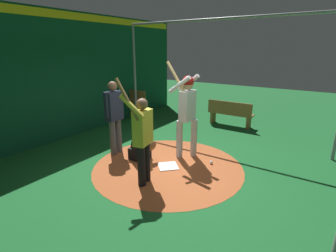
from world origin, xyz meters
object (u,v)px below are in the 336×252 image
object	(u,v)px
catcher	(141,145)
bench	(230,113)
bat_rack	(133,104)
umpire	(114,114)
baseball_0	(211,162)
batter	(187,108)
home_plate	(168,166)
visitor	(143,136)

from	to	relation	value
catcher	bench	xyz separation A→B (m)	(0.77, 3.74, 0.08)
catcher	bat_rack	distance (m)	3.87
umpire	baseball_0	world-z (taller)	umpire
umpire	bat_rack	xyz separation A→B (m)	(-1.92, 2.86, -0.53)
catcher	bat_rack	bearing A→B (deg)	133.77
umpire	bat_rack	distance (m)	3.49
baseball_0	batter	bearing A→B (deg)	176.48
batter	bat_rack	xyz separation A→B (m)	(-3.48, 2.08, -0.72)
umpire	bench	xyz separation A→B (m)	(1.52, 3.81, -0.58)
home_plate	batter	distance (m)	1.38
home_plate	baseball_0	size ratio (longest dim) A/B	5.68
batter	umpire	bearing A→B (deg)	-153.24
batter	baseball_0	world-z (taller)	batter
umpire	bat_rack	world-z (taller)	umpire
home_plate	umpire	size ratio (longest dim) A/B	0.23
home_plate	batter	size ratio (longest dim) A/B	0.19
home_plate	catcher	world-z (taller)	catcher
umpire	home_plate	bearing A→B (deg)	3.36
home_plate	umpire	distance (m)	1.81
umpire	bench	distance (m)	4.14
bench	catcher	bearing A→B (deg)	-101.57
umpire	visitor	world-z (taller)	visitor
batter	bat_rack	size ratio (longest dim) A/B	1.91
home_plate	batter	bearing A→B (deg)	85.20
catcher	home_plate	bearing A→B (deg)	1.27
umpire	bench	bearing A→B (deg)	68.30
home_plate	bench	world-z (taller)	bench
bat_rack	baseball_0	distance (m)	4.70
bat_rack	baseball_0	xyz separation A→B (m)	(4.17, -2.12, -0.45)
bat_rack	bench	xyz separation A→B (m)	(3.44, 0.95, -0.06)
umpire	baseball_0	size ratio (longest dim) A/B	24.32
umpire	baseball_0	bearing A→B (deg)	18.27
catcher	bat_rack	world-z (taller)	bat_rack
baseball_0	bat_rack	bearing A→B (deg)	153.05
batter	visitor	distance (m)	1.56
batter	bench	distance (m)	3.12
umpire	bench	size ratio (longest dim) A/B	1.21
batter	bat_rack	world-z (taller)	batter
home_plate	baseball_0	xyz separation A→B (m)	(0.75, 0.65, 0.03)
umpire	catcher	bearing A→B (deg)	5.44
home_plate	bat_rack	world-z (taller)	bat_rack
catcher	umpire	size ratio (longest dim) A/B	0.51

